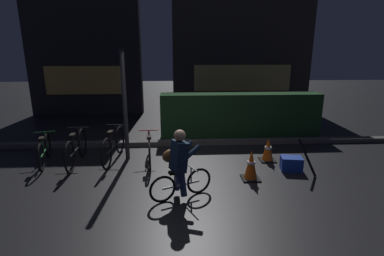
{
  "coord_description": "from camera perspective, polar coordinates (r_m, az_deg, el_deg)",
  "views": [
    {
      "loc": [
        -0.13,
        -5.41,
        2.5
      ],
      "look_at": [
        0.2,
        0.6,
        0.9
      ],
      "focal_mm": 26.98,
      "sensor_mm": 36.0,
      "label": 1
    }
  ],
  "objects": [
    {
      "name": "sidewalk_curb",
      "position": [
        7.99,
        -2.06,
        -2.89
      ],
      "size": [
        12.0,
        0.24,
        0.12
      ],
      "primitive_type": "cube",
      "color": "#56544F",
      "rests_on": "ground"
    },
    {
      "name": "ground_plane",
      "position": [
        5.96,
        -1.63,
        -9.92
      ],
      "size": [
        40.0,
        40.0,
        0.0
      ],
      "primitive_type": "plane",
      "color": "black"
    },
    {
      "name": "storefront_right",
      "position": [
        12.92,
        9.84,
        13.58
      ],
      "size": [
        5.94,
        0.54,
        4.52
      ],
      "color": "#383330",
      "rests_on": "ground"
    },
    {
      "name": "traffic_cone_far",
      "position": [
        7.01,
        14.79,
        -4.15
      ],
      "size": [
        0.36,
        0.36,
        0.57
      ],
      "color": "black",
      "rests_on": "ground"
    },
    {
      "name": "closed_umbrella",
      "position": [
        6.44,
        21.76,
        -5.38
      ],
      "size": [
        0.39,
        0.3,
        0.77
      ],
      "primitive_type": "cylinder",
      "rotation": [
        0.0,
        0.49,
        2.52
      ],
      "color": "black",
      "rests_on": "ground"
    },
    {
      "name": "parked_bike_left_mid",
      "position": [
        7.08,
        -21.87,
        -3.82
      ],
      "size": [
        0.46,
        1.73,
        0.79
      ],
      "rotation": [
        0.0,
        0.0,
        1.62
      ],
      "color": "black",
      "rests_on": "ground"
    },
    {
      "name": "blue_crate",
      "position": [
        6.65,
        19.03,
        -6.66
      ],
      "size": [
        0.49,
        0.39,
        0.3
      ],
      "primitive_type": "cube",
      "rotation": [
        0.0,
        0.0,
        -0.18
      ],
      "color": "#193DB7",
      "rests_on": "ground"
    },
    {
      "name": "street_post",
      "position": [
        6.83,
        -13.14,
        4.19
      ],
      "size": [
        0.1,
        0.1,
        2.56
      ],
      "primitive_type": "cylinder",
      "color": "#2D2D33",
      "rests_on": "ground"
    },
    {
      "name": "cyclist",
      "position": [
        5.0,
        -2.58,
        -7.13
      ],
      "size": [
        1.1,
        0.56,
        1.25
      ],
      "rotation": [
        0.0,
        0.0,
        0.43
      ],
      "color": "black",
      "rests_on": "ground"
    },
    {
      "name": "parked_bike_center_left",
      "position": [
        7.01,
        -15.2,
        -3.39
      ],
      "size": [
        0.46,
        1.74,
        0.8
      ],
      "rotation": [
        0.0,
        0.0,
        1.48
      ],
      "color": "black",
      "rests_on": "ground"
    },
    {
      "name": "parked_bike_leftmost",
      "position": [
        7.41,
        -27.14,
        -3.93
      ],
      "size": [
        0.5,
        1.47,
        0.7
      ],
      "rotation": [
        0.0,
        0.0,
        1.82
      ],
      "color": "black",
      "rests_on": "ground"
    },
    {
      "name": "traffic_cone_near",
      "position": [
        5.93,
        11.6,
        -7.18
      ],
      "size": [
        0.36,
        0.36,
        0.63
      ],
      "color": "black",
      "rests_on": "ground"
    },
    {
      "name": "storefront_left",
      "position": [
        12.43,
        -20.48,
        13.9
      ],
      "size": [
        4.38,
        0.54,
        4.98
      ],
      "color": "#262328",
      "rests_on": "ground"
    },
    {
      "name": "parked_bike_center_right",
      "position": [
        6.71,
        -8.41,
        -4.15
      ],
      "size": [
        0.46,
        1.56,
        0.72
      ],
      "rotation": [
        0.0,
        0.0,
        1.67
      ],
      "color": "black",
      "rests_on": "ground"
    },
    {
      "name": "hedge_row",
      "position": [
        8.92,
        9.43,
        2.68
      ],
      "size": [
        4.8,
        0.7,
        1.29
      ],
      "primitive_type": "cube",
      "color": "#214723",
      "rests_on": "ground"
    }
  ]
}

